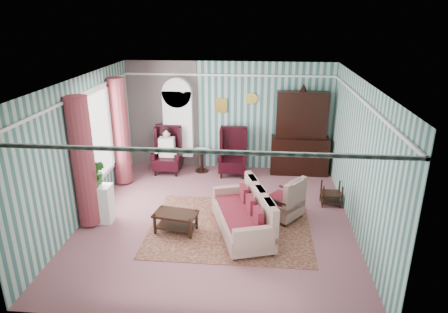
# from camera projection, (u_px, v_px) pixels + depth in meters

# --- Properties ---
(floor) EXTENTS (6.00, 6.00, 0.00)m
(floor) POSITION_uv_depth(u_px,v_px,m) (217.00, 219.00, 8.38)
(floor) COLOR #90545D
(floor) RESTS_ON ground
(room_shell) EXTENTS (5.53, 6.02, 2.91)m
(room_shell) POSITION_uv_depth(u_px,v_px,m) (186.00, 124.00, 7.90)
(room_shell) COLOR #396863
(room_shell) RESTS_ON ground
(bookcase) EXTENTS (0.80, 0.28, 2.24)m
(bookcase) POSITION_uv_depth(u_px,v_px,m) (179.00, 129.00, 10.76)
(bookcase) COLOR white
(bookcase) RESTS_ON floor
(dresser_hutch) EXTENTS (1.50, 0.56, 2.36)m
(dresser_hutch) POSITION_uv_depth(u_px,v_px,m) (301.00, 131.00, 10.35)
(dresser_hutch) COLOR black
(dresser_hutch) RESTS_ON floor
(wingback_left) EXTENTS (0.76, 0.80, 1.25)m
(wingback_left) POSITION_uv_depth(u_px,v_px,m) (167.00, 150.00, 10.59)
(wingback_left) COLOR black
(wingback_left) RESTS_ON floor
(wingback_right) EXTENTS (0.76, 0.80, 1.25)m
(wingback_right) POSITION_uv_depth(u_px,v_px,m) (233.00, 152.00, 10.44)
(wingback_right) COLOR black
(wingback_right) RESTS_ON floor
(seated_woman) EXTENTS (0.44, 0.40, 1.18)m
(seated_woman) POSITION_uv_depth(u_px,v_px,m) (167.00, 152.00, 10.60)
(seated_woman) COLOR silver
(seated_woman) RESTS_ON floor
(round_side_table) EXTENTS (0.50, 0.50, 0.60)m
(round_side_table) POSITION_uv_depth(u_px,v_px,m) (202.00, 161.00, 10.76)
(round_side_table) COLOR black
(round_side_table) RESTS_ON floor
(nest_table) EXTENTS (0.45, 0.38, 0.54)m
(nest_table) POSITION_uv_depth(u_px,v_px,m) (331.00, 194.00, 8.91)
(nest_table) COLOR black
(nest_table) RESTS_ON floor
(plant_stand) EXTENTS (0.55, 0.35, 0.80)m
(plant_stand) POSITION_uv_depth(u_px,v_px,m) (99.00, 203.00, 8.17)
(plant_stand) COLOR white
(plant_stand) RESTS_ON floor
(rug) EXTENTS (3.20, 2.60, 0.01)m
(rug) POSITION_uv_depth(u_px,v_px,m) (230.00, 227.00, 8.07)
(rug) COLOR #4D1D19
(rug) RESTS_ON floor
(sofa) EXTENTS (1.62, 2.14, 0.93)m
(sofa) POSITION_uv_depth(u_px,v_px,m) (242.00, 213.00, 7.66)
(sofa) COLOR beige
(sofa) RESTS_ON floor
(floral_armchair) EXTENTS (1.04, 1.04, 0.96)m
(floral_armchair) POSITION_uv_depth(u_px,v_px,m) (283.00, 197.00, 8.28)
(floral_armchair) COLOR beige
(floral_armchair) RESTS_ON floor
(coffee_table) EXTENTS (0.90, 0.61, 0.41)m
(coffee_table) POSITION_uv_depth(u_px,v_px,m) (176.00, 222.00, 7.83)
(coffee_table) COLOR black
(coffee_table) RESTS_ON floor
(potted_plant_a) EXTENTS (0.41, 0.37, 0.39)m
(potted_plant_a) POSITION_uv_depth(u_px,v_px,m) (94.00, 178.00, 7.89)
(potted_plant_a) COLOR #174B18
(potted_plant_a) RESTS_ON plant_stand
(potted_plant_b) EXTENTS (0.31, 0.27, 0.52)m
(potted_plant_b) POSITION_uv_depth(u_px,v_px,m) (98.00, 172.00, 8.02)
(potted_plant_b) COLOR #174C1C
(potted_plant_b) RESTS_ON plant_stand
(potted_plant_c) EXTENTS (0.27, 0.27, 0.40)m
(potted_plant_c) POSITION_uv_depth(u_px,v_px,m) (95.00, 176.00, 8.00)
(potted_plant_c) COLOR #234916
(potted_plant_c) RESTS_ON plant_stand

